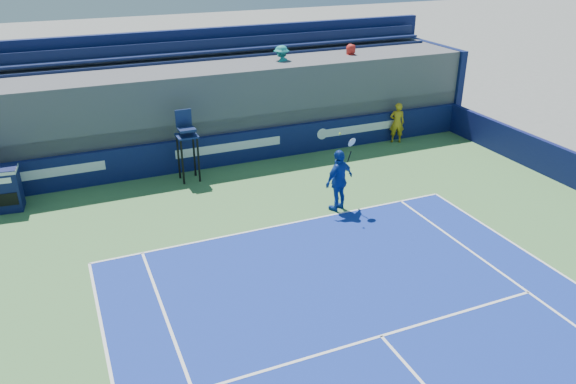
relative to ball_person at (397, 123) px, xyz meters
name	(u,v)px	position (x,y,z in m)	size (l,w,h in m)	color
ball_person	(397,123)	(0.00, 0.00, 0.00)	(0.60, 0.40, 1.66)	#C49317
back_hoarding	(229,149)	(-7.07, 0.34, -0.24)	(20.40, 0.21, 1.20)	#0C1447
umpire_chair	(187,138)	(-8.78, -0.48, 0.69)	(0.71, 0.71, 2.48)	black
tennis_player	(339,180)	(-5.08, -4.58, 0.16)	(1.25, 0.87, 2.57)	#133BA0
stadium_seating	(211,103)	(-7.09, 2.39, 1.00)	(21.00, 4.05, 4.67)	#4A4B4F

